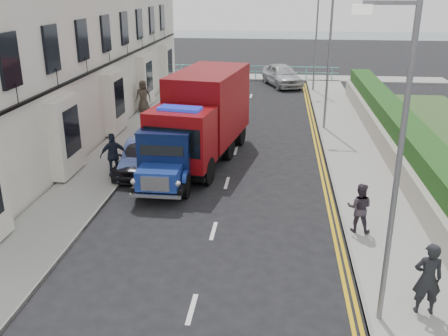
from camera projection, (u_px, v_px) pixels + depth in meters
The scene contains 21 objects.
ground at pixel (204, 265), 13.64m from camera, with size 120.00×120.00×0.00m, color black.
pavement_west at pixel (119, 152), 22.54m from camera, with size 2.40×38.00×0.12m, color gray.
pavement_east at pixel (356, 161), 21.47m from camera, with size 2.60×38.00×0.12m, color gray.
promenade at pixel (256, 77), 40.65m from camera, with size 30.00×2.50×0.12m, color gray.
sea_plane at pixel (267, 39), 69.57m from camera, with size 120.00×120.00×0.00m, color slate.
garden_east at pixel (404, 144), 20.98m from camera, with size 1.45×28.00×1.75m.
seafront_railing at pixel (256, 72), 39.73m from camera, with size 13.00×0.08×1.11m.
lamp_near at pixel (393, 155), 9.96m from camera, with size 1.23×0.18×7.00m.
lamp_mid at pixel (327, 53), 24.88m from camera, with size 1.23×0.18×7.00m.
lamp_far at pixel (315, 34), 34.20m from camera, with size 1.23×0.18×7.00m.
bedford_lorry at pixel (167, 162), 18.40m from camera, with size 1.98×4.84×2.27m.
red_lorry at pixel (204, 114), 21.26m from camera, with size 3.53×7.42×3.74m.
parked_car_front at pixel (141, 157), 20.19m from camera, with size 1.53×3.80×1.29m, color black.
parked_car_mid at pixel (142, 156), 20.32m from camera, with size 1.29×3.70×1.22m, color #5367B3.
parked_car_rear at pixel (174, 116), 26.44m from camera, with size 1.76×4.32×1.25m, color #ACABB0.
seafront_car_left at pixel (206, 84), 34.82m from camera, with size 2.15×4.67×1.30m, color black.
seafront_car_right at pixel (282, 75), 37.23m from camera, with size 1.93×4.80×1.63m, color #B5B7BB.
pedestrian_east_near at pixel (428, 278), 11.19m from camera, with size 0.65×0.42×1.77m, color black.
pedestrian_east_far at pixel (359, 208), 14.99m from camera, with size 0.76×0.59×1.55m, color #3B323D.
pedestrian_west_near at pixel (113, 155), 19.25m from camera, with size 1.03×0.43×1.76m, color #1C2332.
pedestrian_west_far at pixel (143, 96), 29.14m from camera, with size 0.90×0.59×1.85m, color #40372E.
Camera 1 is at (1.83, -11.74, 7.22)m, focal length 40.00 mm.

